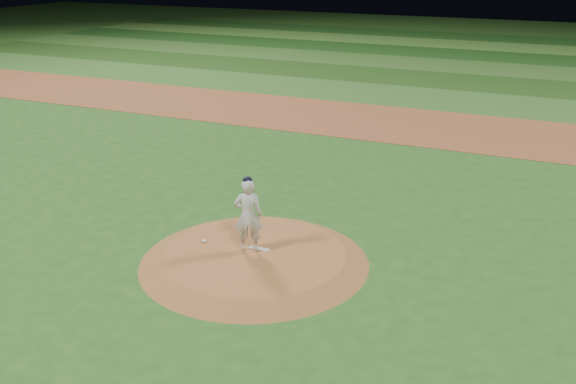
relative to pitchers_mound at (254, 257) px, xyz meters
The scene contains 12 objects.
ground 0.12m from the pitchers_mound, ahead, with size 120.00×120.00×0.00m, color #285C1D.
infield_dirt_band 14.00m from the pitchers_mound, 90.00° to the left, with size 70.00×6.00×0.02m, color brown.
outfield_stripe_0 19.50m from the pitchers_mound, 90.00° to the left, with size 70.00×5.00×0.02m, color #326725.
outfield_stripe_1 24.50m from the pitchers_mound, 90.00° to the left, with size 70.00×5.00×0.02m, color #1F4717.
outfield_stripe_2 29.50m from the pitchers_mound, 90.00° to the left, with size 70.00×5.00×0.02m, color #336324.
outfield_stripe_3 34.50m from the pitchers_mound, 90.00° to the left, with size 70.00×5.00×0.02m, color #1A4817.
outfield_stripe_4 39.50m from the pitchers_mound, 90.00° to the left, with size 70.00×5.00×0.02m, color #417C2D.
outfield_stripe_5 44.50m from the pitchers_mound, 90.00° to the left, with size 70.00×5.00×0.02m, color #1C4B18.
pitchers_mound is the anchor object (origin of this frame).
pitching_rubber 0.26m from the pitchers_mound, 79.67° to the left, with size 0.53×0.13×0.03m, color silver.
rosin_bag 1.40m from the pitchers_mound, behind, with size 0.12×0.12×0.07m, color silver.
pitcher_on_mound 1.06m from the pitchers_mound, 159.87° to the left, with size 0.78×0.64×1.88m.
Camera 1 is at (6.32, -12.30, 7.08)m, focal length 40.00 mm.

